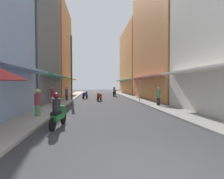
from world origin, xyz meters
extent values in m
plane|color=#38383A|center=(0.00, 15.19, 0.00)|extent=(84.42, 84.42, 0.00)
cube|color=#ADA89E|center=(-4.50, 15.19, 0.06)|extent=(1.89, 46.37, 0.12)
cube|color=gray|center=(4.50, 15.19, 0.06)|extent=(1.89, 46.37, 0.12)
cube|color=#8CA5CC|center=(-4.95, 4.34, 2.80)|extent=(1.10, 9.61, 0.12)
cube|color=slate|center=(-8.45, 14.67, 8.87)|extent=(6.00, 8.96, 17.74)
cube|color=#4CB28C|center=(-4.95, 14.67, 2.80)|extent=(1.10, 8.06, 0.12)
cube|color=#D88C4C|center=(-8.45, 24.78, 7.32)|extent=(6.00, 9.59, 14.64)
cube|color=#EFD159|center=(-4.95, 24.78, 2.80)|extent=(1.10, 8.63, 0.12)
cube|color=silver|center=(4.95, 4.71, 2.80)|extent=(1.10, 10.28, 0.12)
cube|color=#D88C4C|center=(8.45, 17.41, 7.85)|extent=(6.00, 13.15, 15.69)
cube|color=#B7727F|center=(4.95, 17.41, 2.80)|extent=(1.10, 11.83, 0.12)
cube|color=#D88C4C|center=(8.45, 31.38, 6.86)|extent=(6.00, 13.61, 13.71)
cube|color=#4CB28C|center=(4.95, 31.38, 2.80)|extent=(1.10, 12.25, 0.12)
cylinder|color=black|center=(2.35, 23.20, 0.28)|extent=(0.25, 0.56, 0.56)
cylinder|color=black|center=(1.96, 22.01, 0.28)|extent=(0.25, 0.56, 0.56)
cube|color=black|center=(2.14, 22.56, 0.50)|extent=(0.58, 1.04, 0.24)
cube|color=black|center=(2.07, 22.37, 0.70)|extent=(0.44, 0.62, 0.14)
cylinder|color=black|center=(2.31, 23.08, 0.70)|extent=(0.28, 0.28, 0.45)
cylinder|color=black|center=(2.31, 23.08, 0.95)|extent=(0.53, 0.20, 0.03)
cylinder|color=#598C59|center=(2.09, 22.42, 1.05)|extent=(0.34, 0.34, 0.55)
sphere|color=red|center=(2.09, 22.42, 1.45)|extent=(0.26, 0.26, 0.26)
cylinder|color=black|center=(-0.65, 15.44, 0.28)|extent=(0.24, 0.56, 0.56)
cylinder|color=black|center=(-0.28, 16.63, 0.28)|extent=(0.24, 0.56, 0.56)
cube|color=red|center=(-0.45, 16.08, 0.50)|extent=(0.56, 1.04, 0.24)
cube|color=black|center=(-0.39, 16.27, 0.70)|extent=(0.43, 0.62, 0.14)
cylinder|color=red|center=(-0.62, 15.56, 0.70)|extent=(0.28, 0.28, 0.45)
cylinder|color=black|center=(-0.62, 15.56, 0.95)|extent=(0.53, 0.19, 0.03)
cylinder|color=black|center=(-2.59, 4.98, 0.28)|extent=(0.18, 0.57, 0.56)
cylinder|color=black|center=(-2.80, 3.75, 0.28)|extent=(0.18, 0.57, 0.56)
cube|color=#197233|center=(-2.70, 4.31, 0.50)|extent=(0.45, 1.03, 0.24)
cube|color=black|center=(-2.74, 4.12, 0.70)|extent=(0.37, 0.60, 0.14)
cylinder|color=#197233|center=(-2.61, 4.86, 0.70)|extent=(0.28, 0.28, 0.45)
cylinder|color=black|center=(-2.61, 4.86, 0.95)|extent=(0.55, 0.12, 0.03)
cylinder|color=#262628|center=(-2.73, 4.17, 1.05)|extent=(0.34, 0.34, 0.55)
sphere|color=maroon|center=(-2.73, 4.17, 1.45)|extent=(0.26, 0.26, 0.26)
cylinder|color=black|center=(-2.10, 19.83, 0.28)|extent=(0.25, 0.56, 0.56)
cylinder|color=black|center=(-2.50, 18.64, 0.28)|extent=(0.25, 0.56, 0.56)
cube|color=#1E38B7|center=(-2.32, 19.19, 0.50)|extent=(0.58, 1.04, 0.24)
cube|color=black|center=(-2.38, 19.00, 0.70)|extent=(0.44, 0.62, 0.14)
cylinder|color=#1E38B7|center=(-2.14, 19.71, 0.70)|extent=(0.28, 0.28, 0.45)
cylinder|color=black|center=(-2.14, 19.71, 0.95)|extent=(0.53, 0.20, 0.03)
cylinder|color=beige|center=(-5.08, 13.09, 0.38)|extent=(0.28, 0.28, 0.76)
cylinder|color=#99333F|center=(-5.08, 13.09, 1.09)|extent=(0.34, 0.34, 0.65)
sphere|color=tan|center=(-5.08, 13.09, 1.55)|extent=(0.22, 0.22, 0.22)
cone|color=#D1B77A|center=(-5.08, 13.09, 1.65)|extent=(0.44, 0.44, 0.16)
cylinder|color=#262628|center=(4.47, 10.45, 0.39)|extent=(0.28, 0.28, 0.78)
cylinder|color=#598C59|center=(4.47, 10.45, 1.11)|extent=(0.34, 0.34, 0.66)
sphere|color=tan|center=(4.47, 10.45, 1.58)|extent=(0.22, 0.22, 0.22)
cylinder|color=#262628|center=(-4.21, 15.92, 0.38)|extent=(0.28, 0.28, 0.76)
cylinder|color=#334C8C|center=(-4.21, 15.92, 1.09)|extent=(0.34, 0.34, 0.64)
sphere|color=#9E7256|center=(-4.21, 15.92, 1.55)|extent=(0.22, 0.22, 0.22)
cylinder|color=#598C59|center=(-4.32, 6.59, 0.38)|extent=(0.28, 0.28, 0.75)
cylinder|color=#99333F|center=(-4.32, 6.59, 1.07)|extent=(0.34, 0.34, 0.63)
sphere|color=tan|center=(-4.32, 6.59, 1.53)|extent=(0.22, 0.22, 0.22)
cone|color=#D1B77A|center=(-4.32, 6.59, 1.63)|extent=(0.44, 0.44, 0.16)
cylinder|color=#4C4C4F|center=(-3.81, 17.15, 3.92)|extent=(0.20, 0.20, 7.84)
cylinder|color=#3F382D|center=(-3.81, 17.15, 7.24)|extent=(0.08, 1.20, 0.08)
cylinder|color=gray|center=(3.71, 13.71, 1.30)|extent=(0.07, 0.07, 2.60)
cylinder|color=red|center=(3.71, 13.71, 2.35)|extent=(0.02, 0.60, 0.60)
cube|color=white|center=(3.71, 13.71, 2.35)|extent=(0.03, 0.40, 0.10)
camera|label=1|loc=(-1.09, -3.13, 1.95)|focal=26.14mm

